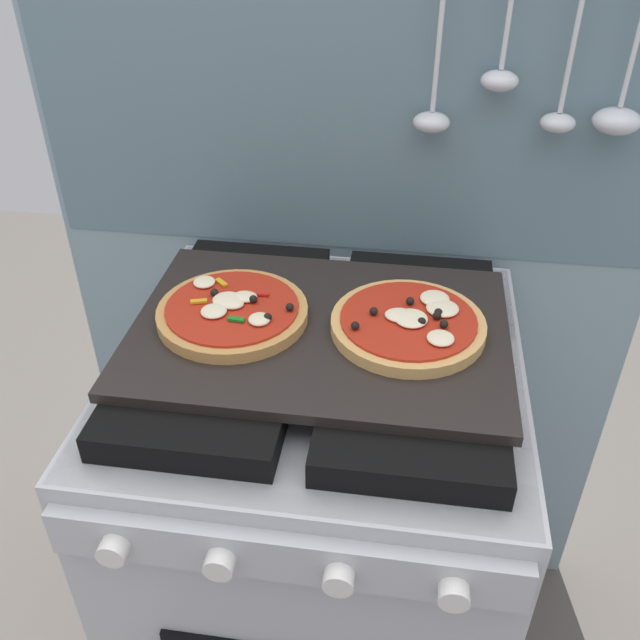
% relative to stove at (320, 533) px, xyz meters
% --- Properties ---
extents(kitchen_backsplash, '(1.10, 0.09, 1.55)m').
position_rel_stove_xyz_m(kitchen_backsplash, '(0.00, 0.34, 0.34)').
color(kitchen_backsplash, '#7A939E').
rests_on(kitchen_backsplash, ground_plane).
extents(stove, '(0.60, 0.64, 0.90)m').
position_rel_stove_xyz_m(stove, '(0.00, 0.00, 0.00)').
color(stove, '#B7BABF').
rests_on(stove, ground_plane).
extents(baking_tray, '(0.54, 0.38, 0.02)m').
position_rel_stove_xyz_m(baking_tray, '(0.00, 0.00, 0.46)').
color(baking_tray, black).
rests_on(baking_tray, stove).
extents(pizza_left, '(0.22, 0.22, 0.03)m').
position_rel_stove_xyz_m(pizza_left, '(-0.13, 0.00, 0.48)').
color(pizza_left, '#C18947').
rests_on(pizza_left, baking_tray).
extents(pizza_right, '(0.22, 0.22, 0.03)m').
position_rel_stove_xyz_m(pizza_right, '(0.13, 0.01, 0.48)').
color(pizza_right, tan).
rests_on(pizza_right, baking_tray).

